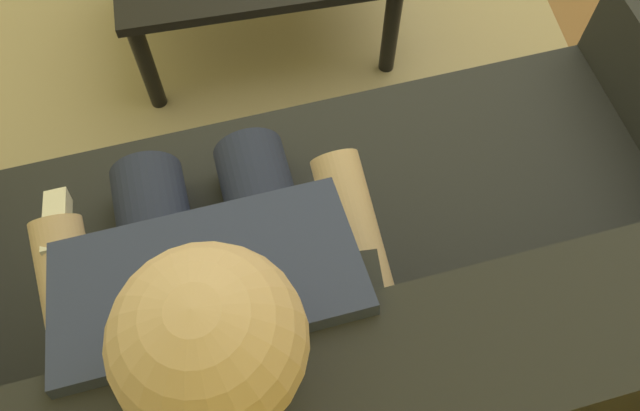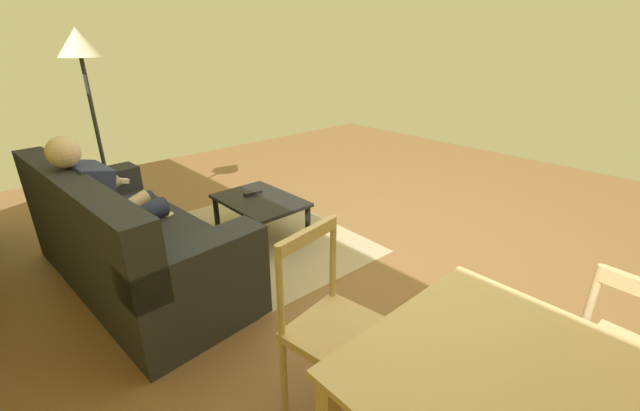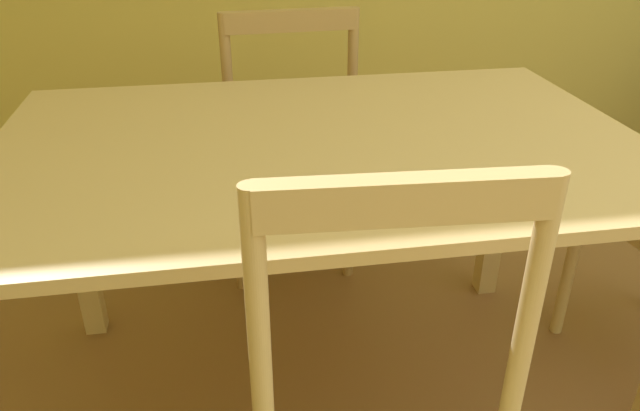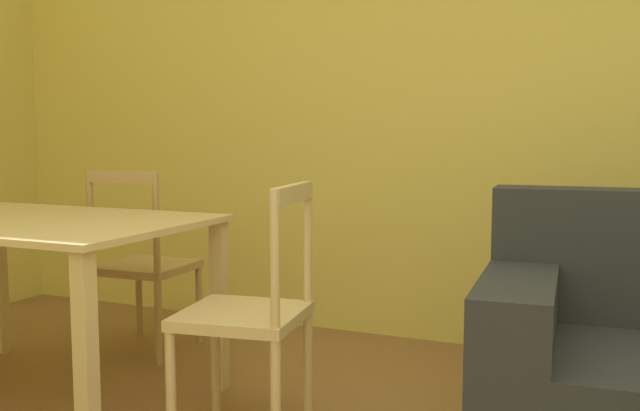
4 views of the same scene
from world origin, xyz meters
TOP-DOWN VIEW (x-y plane):
  - wall_back at (0.00, 2.64)m, footprint 6.43×0.12m
  - dining_table at (-1.71, 1.09)m, footprint 1.39×0.92m
  - dining_chair_near_wall at (-1.71, 1.82)m, footprint 0.44×0.44m
  - dining_chair_facing_couch at (-0.68, 1.10)m, footprint 0.48×0.48m

SIDE VIEW (x-z plane):
  - dining_chair_near_wall at x=-1.71m, z-range -0.02..0.91m
  - dining_chair_facing_couch at x=-0.68m, z-range 0.00..0.93m
  - dining_table at x=-1.71m, z-range 0.27..1.04m
  - wall_back at x=0.00m, z-range 0.00..2.54m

